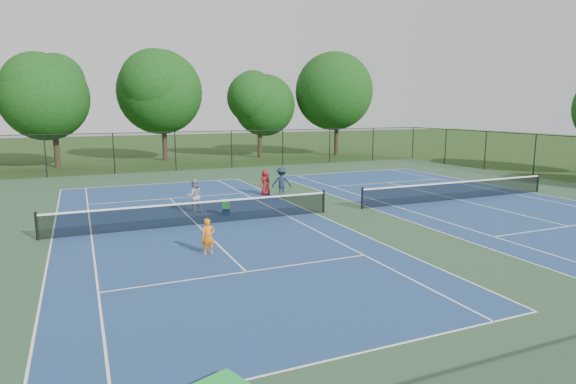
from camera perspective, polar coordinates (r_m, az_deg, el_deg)
name	(u,v)px	position (r m, az deg, el deg)	size (l,w,h in m)	color
ground	(343,211)	(23.02, 6.54, -2.23)	(140.00, 140.00, 0.00)	#234716
court_pad	(343,211)	(23.02, 6.54, -2.22)	(36.00, 36.00, 0.01)	#2A4B2F
tennis_court_left	(197,223)	(20.48, -10.71, -3.59)	(12.00, 23.83, 1.07)	navy
tennis_court_right	(458,198)	(27.14, 19.45, -0.66)	(12.00, 23.83, 1.07)	navy
perimeter_fence	(344,177)	(22.74, 6.62, 1.72)	(36.08, 36.08, 3.02)	black
tree_back_a	(52,92)	(43.50, -26.20, 10.55)	(6.80, 6.80, 9.15)	#2D2116
tree_back_b	(162,88)	(46.07, -14.68, 11.84)	(7.60, 7.60, 10.03)	#2D2116
tree_back_c	(259,101)	(47.36, -3.42, 10.73)	(6.00, 6.00, 8.40)	#2D2116
tree_back_d	(337,88)	(49.83, 5.84, 12.20)	(7.80, 7.80, 10.37)	#2D2116
child_player	(208,236)	(16.28, -9.45, -5.22)	(0.44, 0.29, 1.21)	orange
instructor	(194,196)	(22.72, -11.06, -0.47)	(0.77, 0.60, 1.59)	#98989B
bystander_b	(282,182)	(26.20, -0.75, 1.17)	(1.07, 0.62, 1.66)	#1A263A
bystander_c	(265,182)	(26.91, -2.71, 1.16)	(0.70, 0.46, 1.44)	maroon
ball_crate	(226,212)	(22.05, -7.35, -2.35)	(0.35, 0.31, 0.33)	navy
ball_hopper	(226,204)	(21.98, -7.37, -1.40)	(0.33, 0.28, 0.41)	green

